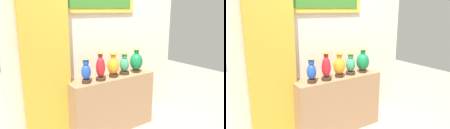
% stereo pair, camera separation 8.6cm
% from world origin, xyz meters
% --- Properties ---
extents(ground_plane, '(8.70, 8.70, 0.00)m').
position_xyz_m(ground_plane, '(0.00, 0.00, 0.00)').
color(ground_plane, gray).
extents(display_shelf, '(1.29, 0.34, 0.81)m').
position_xyz_m(display_shelf, '(0.00, 0.00, 0.41)').
color(display_shelf, '#99704C').
rests_on(display_shelf, ground_plane).
extents(back_wall, '(2.70, 0.14, 2.66)m').
position_xyz_m(back_wall, '(-0.02, 0.23, 1.38)').
color(back_wall, beige).
rests_on(back_wall, ground_plane).
extents(curtain_gold, '(0.57, 0.08, 2.21)m').
position_xyz_m(curtain_gold, '(-0.88, 0.11, 1.10)').
color(curtain_gold, gold).
rests_on(curtain_gold, ground_plane).
extents(vase_sapphire, '(0.12, 0.12, 0.32)m').
position_xyz_m(vase_sapphire, '(-0.43, -0.04, 0.96)').
color(vase_sapphire, '#382319').
rests_on(vase_sapphire, display_shelf).
extents(vase_crimson, '(0.13, 0.13, 0.38)m').
position_xyz_m(vase_crimson, '(-0.22, -0.05, 0.98)').
color(vase_crimson, '#382319').
rests_on(vase_crimson, display_shelf).
extents(vase_amber, '(0.16, 0.16, 0.34)m').
position_xyz_m(vase_amber, '(-0.00, -0.03, 0.97)').
color(vase_amber, '#382319').
rests_on(vase_amber, display_shelf).
extents(vase_jade, '(0.14, 0.14, 0.32)m').
position_xyz_m(vase_jade, '(0.21, -0.01, 0.95)').
color(vase_jade, '#382319').
rests_on(vase_jade, display_shelf).
extents(vase_emerald, '(0.19, 0.19, 0.36)m').
position_xyz_m(vase_emerald, '(0.42, -0.03, 0.98)').
color(vase_emerald, '#382319').
rests_on(vase_emerald, display_shelf).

